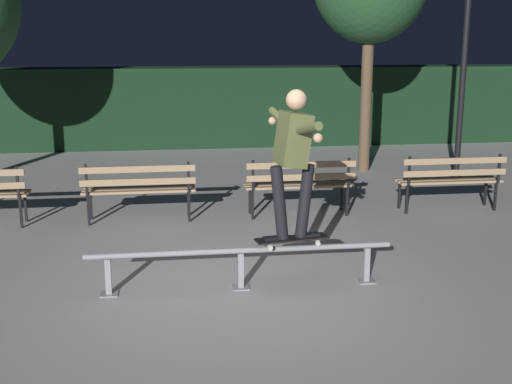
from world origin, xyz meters
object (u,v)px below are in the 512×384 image
object	(u,v)px
park_bench_right_center	(300,181)
grind_rail	(241,258)
skateboard	(292,239)
skateboarder	(293,152)
park_bench_rightmost	(451,176)
lamp_post_right	(465,43)
park_bench_left_center	(139,186)

from	to	relation	value
park_bench_right_center	grind_rail	bearing A→B (deg)	-113.38
skateboard	skateboarder	distance (m)	0.94
park_bench_right_center	park_bench_rightmost	size ratio (longest dim) A/B	1.00
skateboard	park_bench_rightmost	xyz separation A→B (m)	(2.96, 2.72, 0.02)
skateboard	skateboarder	size ratio (longest dim) A/B	0.51
park_bench_right_center	lamp_post_right	size ratio (longest dim) A/B	0.41
park_bench_left_center	park_bench_rightmost	distance (m)	4.65
skateboard	park_bench_left_center	world-z (taller)	park_bench_left_center
skateboard	park_bench_right_center	bearing A→B (deg)	76.90
grind_rail	skateboard	distance (m)	0.57
grind_rail	lamp_post_right	world-z (taller)	lamp_post_right
grind_rail	skateboard	xyz separation A→B (m)	(0.54, 0.00, 0.19)
skateboard	park_bench_right_center	xyz separation A→B (m)	(0.63, 2.72, 0.02)
park_bench_left_center	lamp_post_right	distance (m)	6.48
grind_rail	park_bench_rightmost	distance (m)	4.44
skateboard	grind_rail	bearing A→B (deg)	-180.00
grind_rail	park_bench_left_center	xyz separation A→B (m)	(-1.15, 2.72, 0.20)
skateboarder	lamp_post_right	world-z (taller)	lamp_post_right
park_bench_rightmost	grind_rail	bearing A→B (deg)	-142.14
park_bench_rightmost	lamp_post_right	size ratio (longest dim) A/B	0.41
skateboarder	lamp_post_right	distance (m)	6.50
grind_rail	park_bench_rightmost	world-z (taller)	park_bench_rightmost
lamp_post_right	park_bench_rightmost	bearing A→B (deg)	-116.58
park_bench_rightmost	skateboard	bearing A→B (deg)	-137.38
park_bench_left_center	lamp_post_right	bearing A→B (deg)	21.18
park_bench_left_center	park_bench_right_center	bearing A→B (deg)	0.00
grind_rail	skateboard	bearing A→B (deg)	0.00
grind_rail	park_bench_left_center	bearing A→B (deg)	112.87
lamp_post_right	skateboarder	bearing A→B (deg)	-129.42
grind_rail	skateboarder	bearing A→B (deg)	0.05
skateboard	park_bench_rightmost	size ratio (longest dim) A/B	0.50
grind_rail	lamp_post_right	xyz separation A→B (m)	(4.62, 4.96, 2.15)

